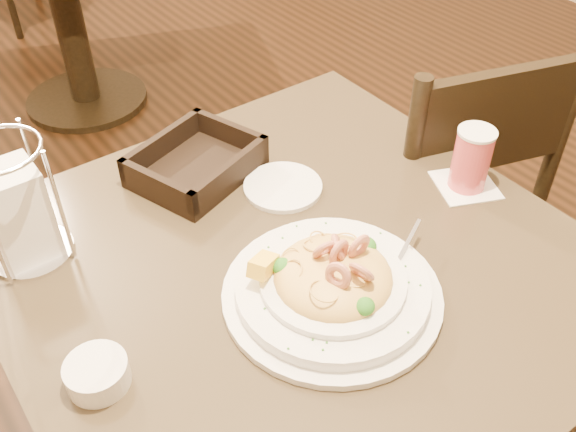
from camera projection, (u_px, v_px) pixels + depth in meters
main_table at (294, 351)px, 1.20m from camera, size 0.90×0.90×0.76m
dining_chair_near at (439, 198)px, 1.57m from camera, size 0.52×0.52×0.93m
pasta_bowl at (332, 283)px, 0.96m from camera, size 0.37×0.33×0.11m
drink_glass at (471, 159)px, 1.15m from camera, size 0.14×0.14×0.12m
bread_basket at (196, 165)px, 1.20m from camera, size 0.26×0.24×0.06m
napkin_caddy at (18, 211)px, 0.99m from camera, size 0.13×0.13×0.21m
side_plate at (283, 187)px, 1.17m from camera, size 0.19×0.19×0.01m
butter_ramekin at (97, 374)px, 0.85m from camera, size 0.11×0.11×0.04m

